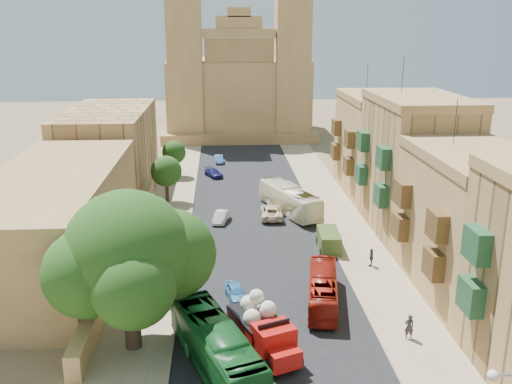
{
  "coord_description": "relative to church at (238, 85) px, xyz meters",
  "views": [
    {
      "loc": [
        -3.54,
        -29.72,
        20.54
      ],
      "look_at": [
        0.0,
        26.0,
        4.0
      ],
      "focal_mm": 40.0,
      "sensor_mm": 36.0,
      "label": 1
    }
  ],
  "objects": [
    {
      "name": "ground",
      "position": [
        0.0,
        -78.61,
        -9.52
      ],
      "size": [
        260.0,
        260.0,
        0.0
      ],
      "primitive_type": "plane",
      "color": "brown"
    },
    {
      "name": "church",
      "position": [
        0.0,
        0.0,
        0.0
      ],
      "size": [
        28.0,
        22.5,
        36.3
      ],
      "color": "#A47B4A",
      "rests_on": "ground"
    },
    {
      "name": "bus_cream_east",
      "position": [
        4.12,
        -47.53,
        -7.98
      ],
      "size": [
        6.28,
        11.25,
        3.08
      ],
      "primitive_type": "imported",
      "rotation": [
        0.0,
        0.0,
        3.5
      ],
      "color": "#FFF6CF",
      "rests_on": "ground"
    },
    {
      "name": "car_cream",
      "position": [
        1.93,
        -49.19,
        -8.81
      ],
      "size": [
        2.57,
        5.18,
        1.41
      ],
      "primitive_type": "imported",
      "rotation": [
        0.0,
        0.0,
        3.1
      ],
      "color": "beige",
      "rests_on": "ground"
    },
    {
      "name": "road_surface",
      "position": [
        0.0,
        -48.61,
        -9.51
      ],
      "size": [
        14.0,
        140.0,
        0.01
      ],
      "primitive_type": "cube",
      "color": "black",
      "rests_on": "ground"
    },
    {
      "name": "street_tree_d",
      "position": [
        -10.0,
        -30.61,
        -6.14
      ],
      "size": [
        3.28,
        3.28,
        5.04
      ],
      "color": "#38261C",
      "rests_on": "ground"
    },
    {
      "name": "car_white_a",
      "position": [
        -3.63,
        -50.26,
        -8.93
      ],
      "size": [
        2.03,
        3.76,
        1.18
      ],
      "primitive_type": "imported",
      "rotation": [
        0.0,
        0.0,
        -0.23
      ],
      "color": "silver",
      "rests_on": "ground"
    },
    {
      "name": "car_blue_b",
      "position": [
        -3.83,
        -22.96,
        -8.95
      ],
      "size": [
        1.52,
        3.55,
        1.14
      ],
      "primitive_type": "imported",
      "rotation": [
        0.0,
        0.0,
        0.09
      ],
      "color": "#427EC5",
      "rests_on": "ground"
    },
    {
      "name": "bus_red_east",
      "position": [
        4.0,
        -69.49,
        -8.29
      ],
      "size": [
        3.53,
        8.99,
        2.44
      ],
      "primitive_type": "imported",
      "rotation": [
        0.0,
        0.0,
        2.97
      ],
      "color": "maroon",
      "rests_on": "ground"
    },
    {
      "name": "bus_green_north",
      "position": [
        -4.0,
        -77.61,
        -7.96
      ],
      "size": [
        6.33,
        11.37,
        3.11
      ],
      "primitive_type": "imported",
      "rotation": [
        0.0,
        0.0,
        0.36
      ],
      "color": "#1A6629",
      "rests_on": "ground"
    },
    {
      "name": "west_building_low",
      "position": [
        -18.0,
        -60.61,
        -5.32
      ],
      "size": [
        10.0,
        28.0,
        8.4
      ],
      "primitive_type": "cube",
      "color": "olive",
      "rests_on": "ground"
    },
    {
      "name": "street_tree_c",
      "position": [
        -10.0,
        -42.61,
        -5.74
      ],
      "size": [
        3.66,
        3.66,
        5.63
      ],
      "color": "#38261C",
      "rests_on": "ground"
    },
    {
      "name": "townhouse_c",
      "position": [
        15.95,
        -53.61,
        -2.61
      ],
      "size": [
        9.0,
        14.0,
        17.4
      ],
      "color": "#AE834F",
      "rests_on": "ground"
    },
    {
      "name": "sidewalk_west",
      "position": [
        -9.5,
        -48.61,
        -9.51
      ],
      "size": [
        5.0,
        140.0,
        0.01
      ],
      "primitive_type": "cube",
      "color": "#998464",
      "rests_on": "ground"
    },
    {
      "name": "car_white_b",
      "position": [
        4.39,
        -40.75,
        -8.93
      ],
      "size": [
        1.67,
        3.54,
        1.17
      ],
      "primitive_type": "imported",
      "rotation": [
        0.0,
        0.0,
        3.06
      ],
      "color": "white",
      "rests_on": "ground"
    },
    {
      "name": "street_tree_a",
      "position": [
        -10.0,
        -66.61,
        -5.94
      ],
      "size": [
        3.47,
        3.47,
        5.34
      ],
      "color": "#38261C",
      "rests_on": "ground"
    },
    {
      "name": "pedestrian_c",
      "position": [
        9.51,
        -62.76,
        -8.7
      ],
      "size": [
        0.62,
        1.03,
        1.63
      ],
      "primitive_type": "imported",
      "rotation": [
        0.0,
        0.0,
        4.46
      ],
      "color": "#36353E",
      "rests_on": "ground"
    },
    {
      "name": "olive_pickup",
      "position": [
        6.5,
        -58.61,
        -8.65
      ],
      "size": [
        2.17,
        4.4,
        1.78
      ],
      "color": "#3E541F",
      "rests_on": "ground"
    },
    {
      "name": "red_truck",
      "position": [
        -0.99,
        -75.64,
        -7.8
      ],
      "size": [
        4.72,
        7.07,
        3.91
      ],
      "color": "#B6130E",
      "rests_on": "ground"
    },
    {
      "name": "townhouse_d",
      "position": [
        15.95,
        -39.61,
        -3.36
      ],
      "size": [
        9.0,
        14.0,
        15.9
      ],
      "color": "#A47B4A",
      "rests_on": "ground"
    },
    {
      "name": "car_blue_a",
      "position": [
        -2.53,
        -68.22,
        -8.94
      ],
      "size": [
        1.98,
        3.56,
        1.15
      ],
      "primitive_type": "imported",
      "rotation": [
        0.0,
        0.0,
        0.19
      ],
      "color": "teal",
      "rests_on": "ground"
    },
    {
      "name": "kerb_east",
      "position": [
        7.0,
        -48.61,
        -9.46
      ],
      "size": [
        0.25,
        140.0,
        0.12
      ],
      "primitive_type": "cube",
      "color": "#998464",
      "rests_on": "ground"
    },
    {
      "name": "pedestrian_a",
      "position": [
        8.96,
        -74.77,
        -8.62
      ],
      "size": [
        0.65,
        0.43,
        1.78
      ],
      "primitive_type": "imported",
      "rotation": [
        0.0,
        0.0,
        3.13
      ],
      "color": "#2D2A2E",
      "rests_on": "ground"
    },
    {
      "name": "west_wall",
      "position": [
        -12.5,
        -58.61,
        -8.62
      ],
      "size": [
        1.0,
        40.0,
        1.8
      ],
      "primitive_type": "cube",
      "color": "#A47B4A",
      "rests_on": "ground"
    },
    {
      "name": "car_dkblue",
      "position": [
        -4.56,
        -31.36,
        -8.96
      ],
      "size": [
        3.01,
        4.13,
        1.11
      ],
      "primitive_type": "imported",
      "rotation": [
        0.0,
        0.0,
        0.43
      ],
      "color": "#161652",
      "rests_on": "ground"
    },
    {
      "name": "ficus_tree",
      "position": [
        -9.4,
        -74.61,
        -3.17
      ],
      "size": [
        10.73,
        9.87,
        10.73
      ],
      "color": "#38261C",
      "rests_on": "ground"
    },
    {
      "name": "sidewalk_east",
      "position": [
        9.5,
        -48.61,
        -9.51
      ],
      "size": [
        5.0,
        140.0,
        0.01
      ],
      "primitive_type": "cube",
      "color": "#998464",
      "rests_on": "ground"
    },
    {
      "name": "townhouse_b",
      "position": [
        15.95,
        -67.61,
        -3.86
      ],
      "size": [
        9.0,
        14.0,
        14.9
      ],
      "color": "#A47B4A",
      "rests_on": "ground"
    },
    {
      "name": "west_building_mid",
      "position": [
        -18.0,
        -34.61,
        -4.52
      ],
      "size": [
        10.0,
        22.0,
        10.0
      ],
      "primitive_type": "cube",
      "color": "#AE834F",
      "rests_on": "ground"
    },
    {
      "name": "kerb_west",
      "position": [
        -7.0,
        -48.61,
        -9.46
      ],
      "size": [
        0.25,
        140.0,
        0.12
      ],
      "primitive_type": "cube",
      "color": "#998464",
      "rests_on": "ground"
    },
    {
      "name": "street_tree_b",
      "position": [
        -10.0,
        -54.61,
        -6.66
      ],
      "size": [
        2.78,
        2.78,
        4.28
      ],
      "color": "#38261C",
      "rests_on": "ground"
    }
  ]
}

